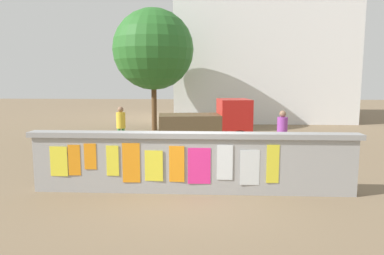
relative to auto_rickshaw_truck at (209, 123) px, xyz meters
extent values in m
plane|color=#7A664C|center=(-0.37, 1.96, -0.90)|extent=(60.00, 60.00, 0.00)
cube|color=#9D9D9D|center=(-0.37, -6.04, -0.24)|extent=(7.47, 0.30, 1.31)
cube|color=gray|center=(-0.37, -6.04, 0.47)|extent=(7.67, 0.42, 0.12)
cube|color=yellow|center=(-3.48, -6.20, -0.15)|extent=(0.42, 0.03, 0.71)
cube|color=orange|center=(-3.11, -6.20, -0.12)|extent=(0.28, 0.03, 0.73)
cube|color=orange|center=(-2.73, -6.20, -0.03)|extent=(0.28, 0.02, 0.61)
cube|color=yellow|center=(-2.21, -6.20, -0.12)|extent=(0.29, 0.02, 0.71)
cube|color=orange|center=(-1.77, -6.20, -0.17)|extent=(0.41, 0.02, 0.93)
cube|color=yellow|center=(-1.25, -6.20, -0.23)|extent=(0.42, 0.03, 0.72)
cube|color=orange|center=(-0.72, -6.20, -0.18)|extent=(0.35, 0.03, 0.84)
cube|color=#F42D8C|center=(-0.20, -6.20, -0.22)|extent=(0.52, 0.02, 0.84)
cube|color=silver|center=(0.38, -6.20, -0.13)|extent=(0.36, 0.02, 0.81)
cube|color=silver|center=(0.95, -6.20, -0.24)|extent=(0.44, 0.03, 0.81)
cube|color=yellow|center=(1.46, -6.20, -0.15)|extent=(0.28, 0.02, 0.88)
cylinder|color=black|center=(0.99, 0.80, -0.55)|extent=(0.72, 0.30, 0.70)
cylinder|color=black|center=(1.17, -0.49, -0.55)|extent=(0.72, 0.30, 0.70)
cylinder|color=black|center=(-1.48, 0.45, -0.55)|extent=(0.72, 0.30, 0.70)
cylinder|color=black|center=(-1.30, -0.84, -0.55)|extent=(0.72, 0.30, 0.70)
cube|color=red|center=(0.98, 0.14, 0.20)|extent=(1.40, 1.65, 1.50)
cube|color=brown|center=(-0.80, -0.11, -0.10)|extent=(2.59, 1.82, 0.90)
cylinder|color=black|center=(0.17, -3.73, -0.60)|extent=(0.61, 0.21, 0.60)
cylinder|color=black|center=(1.44, -3.97, -0.60)|extent=(0.61, 0.23, 0.60)
cube|color=silver|center=(0.80, -3.85, -0.32)|extent=(1.03, 0.42, 0.32)
cube|color=black|center=(1.00, -3.89, -0.14)|extent=(0.59, 0.32, 0.10)
cube|color=#262626|center=(0.26, -3.75, -0.05)|extent=(0.14, 0.56, 0.03)
cylinder|color=black|center=(-3.39, -3.57, -0.57)|extent=(0.65, 0.18, 0.66)
cylinder|color=black|center=(-2.36, -3.80, -0.57)|extent=(0.65, 0.18, 0.66)
cube|color=black|center=(-2.87, -3.68, -0.39)|extent=(0.94, 0.24, 0.06)
cylinder|color=black|center=(-2.73, -3.72, -0.17)|extent=(0.04, 0.04, 0.40)
cube|color=black|center=(-2.73, -3.72, 0.03)|extent=(0.21, 0.12, 0.05)
cube|color=black|center=(-3.34, -3.58, -0.02)|extent=(0.13, 0.44, 0.03)
cylinder|color=#3F994C|center=(2.51, -2.33, -0.50)|extent=(0.12, 0.12, 0.80)
cylinder|color=#3F994C|center=(2.33, -2.31, -0.50)|extent=(0.12, 0.12, 0.80)
cylinder|color=purple|center=(2.42, -2.32, 0.20)|extent=(0.38, 0.38, 0.60)
sphere|color=#8C664C|center=(2.42, -2.32, 0.61)|extent=(0.22, 0.22, 0.22)
cylinder|color=#3F994C|center=(-3.40, -0.99, -0.50)|extent=(0.12, 0.12, 0.80)
cylinder|color=#3F994C|center=(-3.28, -0.86, -0.50)|extent=(0.12, 0.12, 0.80)
cylinder|color=yellow|center=(-3.34, -0.93, 0.20)|extent=(0.48, 0.48, 0.60)
sphere|color=#8C664C|center=(-3.34, -0.93, 0.61)|extent=(0.22, 0.22, 0.22)
cylinder|color=brown|center=(-2.86, 4.06, 0.45)|extent=(0.27, 0.27, 2.70)
sphere|color=#296826|center=(-2.86, 4.06, 3.22)|extent=(4.06, 4.06, 4.06)
cube|color=white|center=(3.22, 10.03, 2.91)|extent=(10.72, 6.65, 7.62)
camera|label=1|loc=(0.06, -14.17, 1.77)|focal=33.44mm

